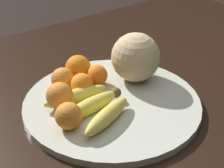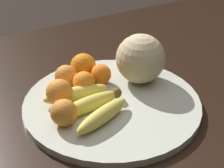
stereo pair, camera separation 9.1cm
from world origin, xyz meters
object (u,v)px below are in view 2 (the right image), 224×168
at_px(orange_front_left, 66,76).
at_px(orange_back_right, 64,113).
at_px(fruit_bowl, 112,104).
at_px(banana_bunch, 89,104).
at_px(orange_top_small, 84,83).
at_px(kitchen_table, 122,115).
at_px(orange_front_right, 101,74).
at_px(melon, 140,59).
at_px(orange_back_left, 60,93).
at_px(orange_mid_center, 83,66).

bearing_deg(orange_front_left, orange_back_right, 65.26).
bearing_deg(orange_back_right, orange_front_left, -114.74).
distance_m(fruit_bowl, banana_bunch, 0.07).
bearing_deg(orange_back_right, orange_top_small, -134.27).
bearing_deg(fruit_bowl, kitchen_table, -139.34).
height_order(kitchen_table, orange_back_right, orange_back_right).
distance_m(kitchen_table, orange_front_right, 0.14).
relative_size(melon, orange_front_right, 2.34).
bearing_deg(kitchen_table, orange_front_left, -27.36).
height_order(fruit_bowl, orange_back_right, orange_back_right).
height_order(melon, orange_front_left, melon).
xyz_separation_m(fruit_bowl, orange_front_right, (-0.02, -0.09, 0.04)).
height_order(orange_front_right, orange_back_left, orange_back_left).
distance_m(orange_front_left, orange_top_small, 0.06).
bearing_deg(orange_back_left, banana_bunch, 130.84).
relative_size(melon, orange_front_left, 2.19).
bearing_deg(orange_top_small, kitchen_table, 170.71).
xyz_separation_m(orange_front_right, orange_back_left, (0.13, 0.04, 0.00)).
distance_m(orange_back_left, orange_top_small, 0.08).
relative_size(orange_front_left, orange_back_left, 0.91).
bearing_deg(orange_front_left, fruit_bowl, 120.35).
relative_size(kitchen_table, orange_top_small, 26.35).
xyz_separation_m(fruit_bowl, orange_mid_center, (0.01, -0.14, 0.04)).
bearing_deg(orange_top_small, orange_back_left, 15.68).
bearing_deg(orange_front_left, banana_bunch, 91.69).
xyz_separation_m(fruit_bowl, orange_back_right, (0.14, 0.03, 0.04)).
bearing_deg(orange_back_right, kitchen_table, -157.95).
height_order(kitchen_table, fruit_bowl, fruit_bowl).
xyz_separation_m(melon, orange_back_right, (0.26, 0.08, -0.04)).
height_order(orange_front_left, orange_mid_center, orange_mid_center).
distance_m(banana_bunch, orange_mid_center, 0.16).
distance_m(melon, orange_front_right, 0.11).
bearing_deg(kitchen_table, orange_back_right, 22.05).
height_order(orange_front_left, orange_back_right, orange_back_right).
bearing_deg(banana_bunch, orange_mid_center, -117.74).
bearing_deg(orange_back_right, fruit_bowl, -168.34).
relative_size(fruit_bowl, banana_bunch, 2.37).
bearing_deg(melon, orange_front_left, -20.06).
relative_size(kitchen_table, banana_bunch, 8.26).
bearing_deg(fruit_bowl, orange_back_right, 11.66).
height_order(kitchen_table, melon, melon).
xyz_separation_m(melon, banana_bunch, (0.18, 0.06, -0.05)).
xyz_separation_m(kitchen_table, orange_mid_center, (0.07, -0.09, 0.13)).
height_order(melon, orange_front_right, melon).
height_order(banana_bunch, orange_mid_center, orange_mid_center).
bearing_deg(orange_mid_center, kitchen_table, 129.57).
bearing_deg(orange_mid_center, melon, 145.39).
xyz_separation_m(orange_mid_center, orange_back_left, (0.11, 0.09, -0.00)).
xyz_separation_m(kitchen_table, orange_back_right, (0.20, 0.08, 0.13)).
relative_size(kitchen_table, orange_front_left, 25.69).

